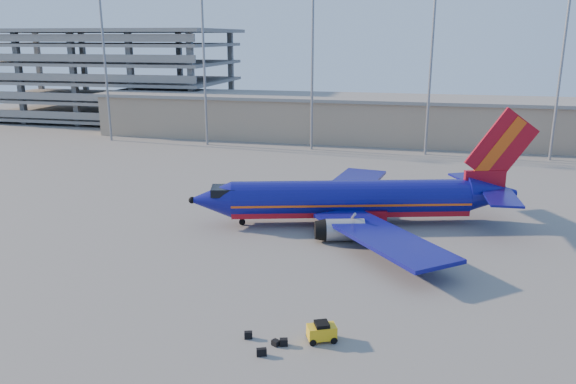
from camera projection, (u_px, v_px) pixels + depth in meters
name	position (u px, v px, depth m)	size (l,w,h in m)	color
ground	(274.00, 236.00, 57.06)	(220.00, 220.00, 0.00)	slate
terminal_building	(400.00, 119.00, 108.11)	(122.00, 16.00, 8.50)	gray
parking_garage	(105.00, 70.00, 137.10)	(62.00, 32.00, 21.40)	slate
light_mast_row	(371.00, 49.00, 94.43)	(101.60, 1.60, 28.65)	gray
aircraft_main	(358.00, 200.00, 60.32)	(36.18, 34.32, 12.54)	navy
baggage_tug	(322.00, 331.00, 37.23)	(2.20, 1.82, 1.37)	gold
luggage_pile	(267.00, 343.00, 36.70)	(3.14, 2.34, 0.52)	black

